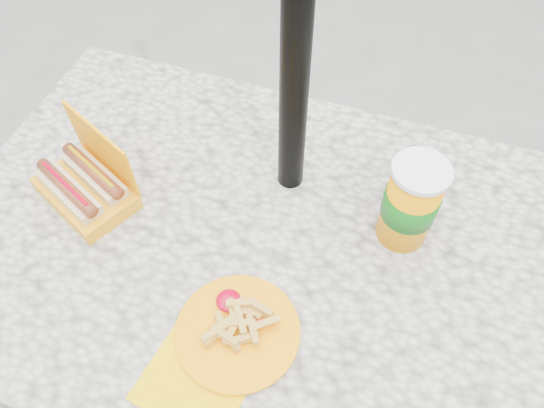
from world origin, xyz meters
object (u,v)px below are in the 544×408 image
(umbrella_pole, at_px, (297,29))
(soda_cup, at_px, (411,203))
(hotdog_box, at_px, (86,186))
(fries_plate, at_px, (234,333))

(umbrella_pole, height_order, soda_cup, umbrella_pole)
(hotdog_box, bearing_deg, umbrella_pole, 50.63)
(hotdog_box, relative_size, soda_cup, 1.22)
(fries_plate, xyz_separation_m, soda_cup, (0.22, 0.29, 0.08))
(umbrella_pole, distance_m, hotdog_box, 0.50)
(umbrella_pole, distance_m, soda_cup, 0.35)
(hotdog_box, bearing_deg, soda_cup, 36.02)
(umbrella_pole, bearing_deg, hotdog_box, -154.32)
(soda_cup, bearing_deg, umbrella_pole, 166.62)
(fries_plate, bearing_deg, soda_cup, 53.12)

